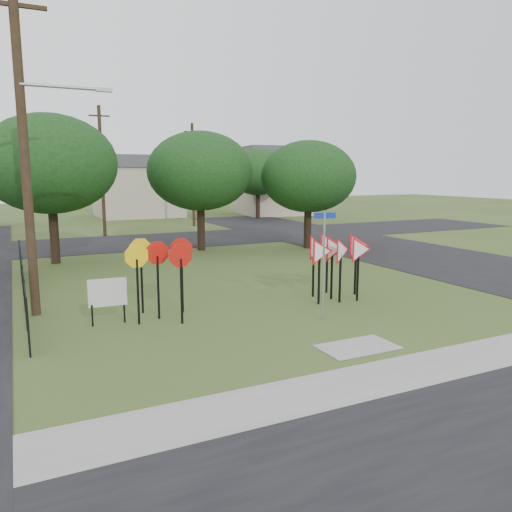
{
  "coord_description": "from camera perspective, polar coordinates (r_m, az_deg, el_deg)",
  "views": [
    {
      "loc": [
        -7.71,
        -12.28,
        4.42
      ],
      "look_at": [
        -0.29,
        3.0,
        1.6
      ],
      "focal_mm": 35.0,
      "sensor_mm": 36.0,
      "label": 1
    }
  ],
  "objects": [
    {
      "name": "far_pole_a",
      "position": [
        36.73,
        -17.2,
        9.3
      ],
      "size": [
        1.4,
        0.24,
        9.0
      ],
      "color": "#3A2A1B",
      "rests_on": "ground"
    },
    {
      "name": "curb_pad",
      "position": [
        13.29,
        11.54,
        -10.16
      ],
      "size": [
        2.0,
        1.2,
        0.02
      ],
      "primitive_type": "cube",
      "color": "gray",
      "rests_on": "ground"
    },
    {
      "name": "house_right",
      "position": [
        54.71,
        2.14,
        8.62
      ],
      "size": [
        8.3,
        8.3,
        7.2
      ],
      "color": "#BDAF98",
      "rests_on": "ground"
    },
    {
      "name": "street_far",
      "position": [
        33.48,
        -12.38,
        1.64
      ],
      "size": [
        60.0,
        8.0,
        0.02
      ],
      "primitive_type": "cube",
      "color": "black",
      "rests_on": "ground"
    },
    {
      "name": "street_name_sign",
      "position": [
        15.05,
        7.74,
        -0.44
      ],
      "size": [
        0.66,
        0.19,
        3.28
      ],
      "color": "gray",
      "rests_on": "ground"
    },
    {
      "name": "fence_run",
      "position": [
        18.88,
        -25.09,
        -2.58
      ],
      "size": [
        0.05,
        11.55,
        1.5
      ],
      "color": "black",
      "rests_on": "ground"
    },
    {
      "name": "info_board",
      "position": [
        15.31,
        -16.61,
        -4.18
      ],
      "size": [
        1.11,
        0.11,
        1.38
      ],
      "color": "black",
      "rests_on": "ground"
    },
    {
      "name": "house_mid",
      "position": [
        53.59,
        -13.42,
        7.82
      ],
      "size": [
        8.4,
        8.4,
        6.2
      ],
      "color": "#BDAF98",
      "rests_on": "ground"
    },
    {
      "name": "street_right",
      "position": [
        30.07,
        15.41,
        0.66
      ],
      "size": [
        8.0,
        50.0,
        0.02
      ],
      "primitive_type": "cube",
      "color": "black",
      "rests_on": "ground"
    },
    {
      "name": "stop_sign_cluster",
      "position": [
        15.41,
        -10.96,
        -0.52
      ],
      "size": [
        2.31,
        1.84,
        2.43
      ],
      "color": "black",
      "rests_on": "ground"
    },
    {
      "name": "tree_near_right",
      "position": [
        29.77,
        6.02,
        9.0
      ],
      "size": [
        5.6,
        5.6,
        6.33
      ],
      "color": "black",
      "rests_on": "ground"
    },
    {
      "name": "far_pole_b",
      "position": [
        42.55,
        -7.21,
        9.26
      ],
      "size": [
        1.4,
        0.24,
        8.5
      ],
      "color": "#3A2A1B",
      "rests_on": "ground"
    },
    {
      "name": "sidewalk",
      "position": [
        12.01,
        16.88,
        -12.55
      ],
      "size": [
        30.0,
        1.6,
        0.02
      ],
      "primitive_type": "cube",
      "color": "gray",
      "rests_on": "ground"
    },
    {
      "name": "tree_near_left",
      "position": [
        26.34,
        -22.53,
        9.67
      ],
      "size": [
        6.4,
        6.4,
        7.27
      ],
      "color": "black",
      "rests_on": "ground"
    },
    {
      "name": "planting_strip",
      "position": [
        11.24,
        21.15,
        -14.37
      ],
      "size": [
        30.0,
        0.8,
        0.02
      ],
      "primitive_type": "cube",
      "color": "#344D1C",
      "rests_on": "ground"
    },
    {
      "name": "utility_pole_main",
      "position": [
        16.8,
        -24.77,
        11.28
      ],
      "size": [
        3.55,
        0.33,
        10.0
      ],
      "color": "#3A2A1B",
      "rests_on": "ground"
    },
    {
      "name": "tree_far_right",
      "position": [
        49.32,
        0.2,
        9.57
      ],
      "size": [
        6.0,
        6.0,
        6.8
      ],
      "color": "black",
      "rests_on": "ground"
    },
    {
      "name": "yield_sign_cluster",
      "position": [
        17.78,
        9.08,
        0.56
      ],
      "size": [
        2.99,
        1.85,
        2.33
      ],
      "color": "black",
      "rests_on": "ground"
    },
    {
      "name": "tree_near_mid",
      "position": [
        28.96,
        -6.41,
        9.61
      ],
      "size": [
        6.0,
        6.0,
        6.8
      ],
      "color": "black",
      "rests_on": "ground"
    },
    {
      "name": "ground",
      "position": [
        15.16,
        5.99,
        -7.58
      ],
      "size": [
        140.0,
        140.0,
        0.0
      ],
      "primitive_type": "plane",
      "color": "#344D1C"
    }
  ]
}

